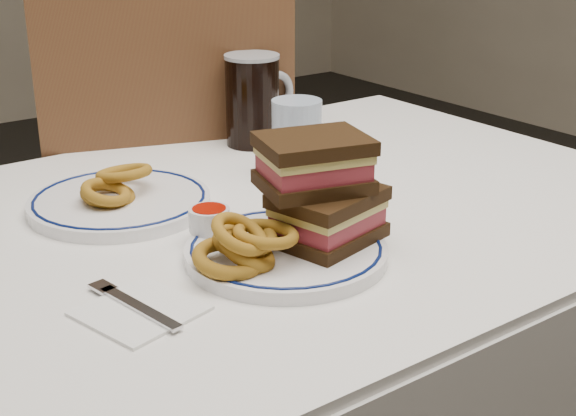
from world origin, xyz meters
TOP-DOWN VIEW (x-y plane):
  - dining_table at (0.00, 0.00)m, footprint 1.27×0.87m
  - chair_far at (0.11, 0.51)m, footprint 0.59×0.59m
  - main_plate at (-0.06, -0.16)m, footprint 0.26×0.26m
  - reuben_sandwich at (-0.02, -0.17)m, footprint 0.16×0.15m
  - onion_rings_main at (-0.14, -0.17)m, footprint 0.13×0.10m
  - ketchup_ramekin at (-0.12, -0.06)m, footprint 0.05×0.05m
  - beer_mug at (0.18, 0.28)m, footprint 0.15×0.10m
  - water_glass at (0.14, 0.09)m, footprint 0.08×0.08m
  - far_plate at (-0.16, 0.13)m, footprint 0.26×0.26m
  - onion_rings_far at (-0.16, 0.13)m, footprint 0.13×0.11m
  - napkin_fork at (-0.28, -0.17)m, footprint 0.14×0.16m

SIDE VIEW (x-z plane):
  - chair_far at x=0.11m, z-range 0.04..1.06m
  - dining_table at x=0.00m, z-range 0.27..1.02m
  - napkin_fork at x=-0.28m, z-range 0.75..0.76m
  - main_plate at x=-0.06m, z-range 0.75..0.77m
  - far_plate at x=-0.16m, z-range 0.75..0.77m
  - ketchup_ramekin at x=-0.12m, z-range 0.77..0.80m
  - onion_rings_far at x=-0.16m, z-range 0.76..0.81m
  - onion_rings_main at x=-0.14m, z-range 0.75..0.84m
  - water_glass at x=0.14m, z-range 0.75..0.88m
  - beer_mug at x=0.18m, z-range 0.75..0.92m
  - reuben_sandwich at x=-0.02m, z-range 0.77..0.90m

